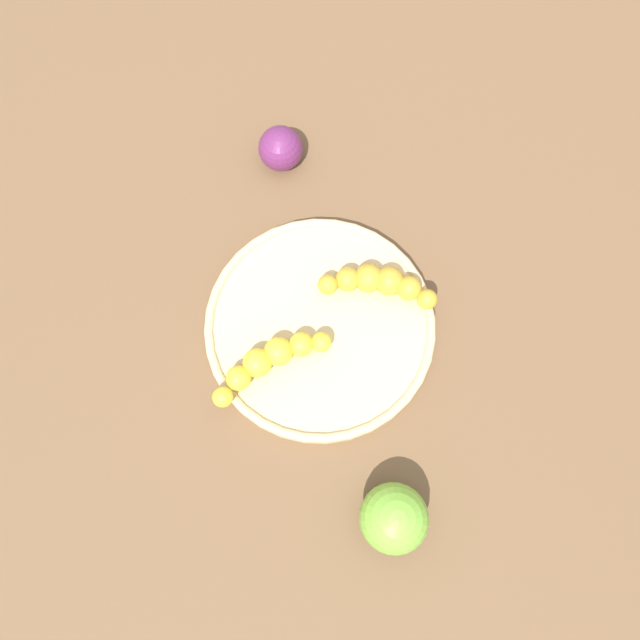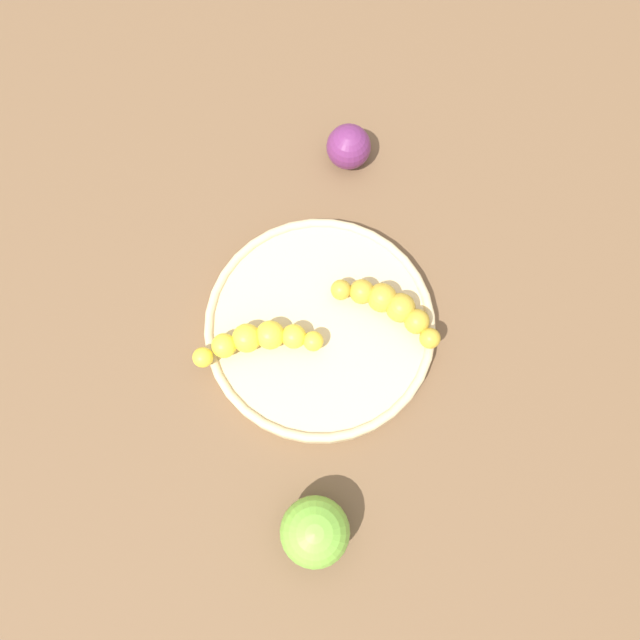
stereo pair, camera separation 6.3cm
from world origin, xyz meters
The scene contains 6 objects.
ground_plane centered at (0.00, 0.00, 0.00)m, with size 2.40×2.40×0.00m, color brown.
fruit_bowl centered at (0.00, 0.00, 0.01)m, with size 0.25×0.25×0.02m.
banana_yellow centered at (0.05, 0.04, 0.03)m, with size 0.13×0.07×0.03m.
banana_spotted centered at (-0.07, -0.04, 0.04)m, with size 0.13×0.05×0.03m.
apple_green centered at (-0.06, 0.20, 0.03)m, with size 0.07×0.07×0.07m, color #72B238.
plum_purple centered at (0.03, -0.21, 0.03)m, with size 0.05×0.05×0.05m, color #662659.
Camera 1 is at (0.01, 0.17, 0.65)m, focal length 33.99 mm.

